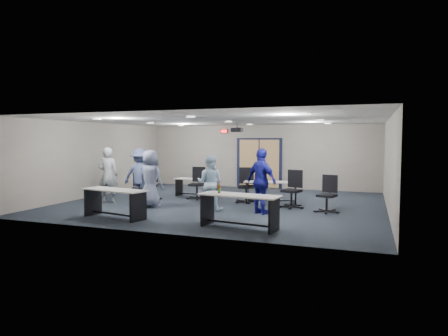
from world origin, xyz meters
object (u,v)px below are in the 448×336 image
(table_back_left, at_px, (196,184))
(table_front_left, at_px, (115,198))
(table_front_right, at_px, (239,205))
(person_gray, at_px, (108,175))
(person_back, at_px, (140,175))
(chair_back_b, at_px, (197,183))
(chair_back_a, at_px, (151,184))
(chair_back_d, at_px, (291,189))
(chair_loose_left, at_px, (138,187))
(person_lightblue, at_px, (210,183))
(person_plaid, at_px, (151,179))
(person_navy, at_px, (262,181))
(table_back_right, at_px, (271,188))
(chair_back_c, at_px, (246,185))
(chair_loose_right, at_px, (327,194))

(table_back_left, bearing_deg, table_front_left, -91.32)
(table_front_left, bearing_deg, table_front_right, 10.72)
(table_front_left, bearing_deg, person_gray, 140.80)
(table_back_left, relative_size, person_back, 0.93)
(chair_back_b, xyz_separation_m, person_back, (-1.59, -1.12, 0.33))
(chair_back_a, distance_m, chair_back_b, 1.59)
(chair_back_a, bearing_deg, chair_back_d, -24.87)
(chair_back_b, bearing_deg, chair_loose_left, -149.35)
(table_front_right, distance_m, person_lightblue, 2.52)
(table_front_right, bearing_deg, person_lightblue, 135.51)
(table_back_left, bearing_deg, person_plaid, -94.55)
(table_front_right, height_order, chair_loose_left, table_front_right)
(person_gray, distance_m, person_navy, 5.24)
(table_back_right, distance_m, chair_back_c, 0.83)
(table_front_left, relative_size, chair_loose_right, 1.85)
(person_plaid, bearing_deg, person_navy, -167.92)
(chair_back_b, bearing_deg, chair_back_a, -159.96)
(table_back_left, bearing_deg, person_navy, -34.99)
(chair_back_d, relative_size, chair_loose_left, 1.19)
(chair_loose_right, bearing_deg, person_lightblue, -150.60)
(table_back_right, relative_size, person_gray, 1.01)
(table_back_right, distance_m, chair_back_a, 4.13)
(chair_back_c, xyz_separation_m, chair_back_d, (1.60, -0.55, -0.00))
(chair_back_b, relative_size, person_navy, 0.61)
(chair_loose_right, relative_size, person_plaid, 0.60)
(chair_back_b, distance_m, chair_back_d, 3.50)
(table_front_left, bearing_deg, chair_loose_right, 38.79)
(table_back_right, height_order, person_back, person_back)
(table_back_right, xyz_separation_m, person_gray, (-5.06, -1.72, 0.43))
(table_front_left, bearing_deg, chair_back_d, 48.56)
(chair_loose_right, height_order, person_navy, person_navy)
(chair_loose_right, xyz_separation_m, person_gray, (-6.93, -0.63, 0.38))
(table_front_left, bearing_deg, person_plaid, 100.64)
(person_lightblue, bearing_deg, table_front_left, 41.29)
(chair_back_d, height_order, person_plaid, person_plaid)
(chair_loose_left, height_order, person_navy, person_navy)
(chair_back_c, height_order, person_lightblue, person_lightblue)
(chair_back_a, xyz_separation_m, person_gray, (-0.99, -1.02, 0.36))
(person_back, bearing_deg, person_gray, 30.98)
(chair_back_d, height_order, chair_loose_left, chair_back_d)
(chair_back_c, bearing_deg, chair_back_b, 162.05)
(chair_back_a, bearing_deg, person_gray, -159.21)
(table_front_left, distance_m, chair_loose_left, 2.78)
(chair_loose_right, bearing_deg, chair_loose_left, -162.79)
(table_back_right, bearing_deg, chair_back_a, 178.91)
(person_plaid, height_order, person_lightblue, person_plaid)
(person_navy, bearing_deg, chair_back_c, -28.76)
(chair_loose_right, distance_m, person_back, 6.12)
(chair_back_c, xyz_separation_m, person_gray, (-4.24, -1.60, 0.34))
(chair_back_c, xyz_separation_m, person_lightblue, (-0.58, -1.74, 0.23))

